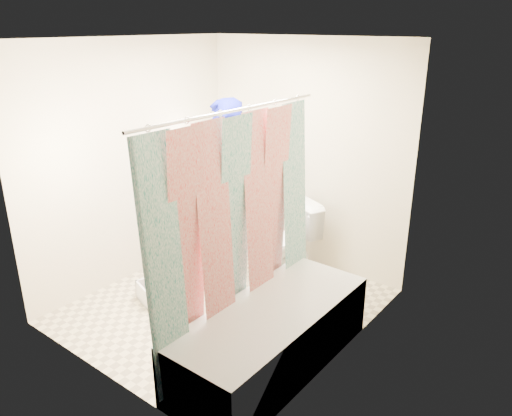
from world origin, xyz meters
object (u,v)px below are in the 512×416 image
Objects in this scene: bathtub at (271,335)px; plumber at (224,190)px; toilet at (280,243)px; cleaning_caddy at (155,293)px.

plumber reaches higher than bathtub.
toilet reaches higher than cleaning_caddy.
cleaning_caddy is (-1.43, 0.07, -0.18)m from bathtub.
bathtub is 0.95× the size of plumber.
toilet is (-0.77, 1.19, 0.13)m from bathtub.
bathtub is 2.19× the size of toilet.
toilet reaches higher than bathtub.
cleaning_caddy is at bearing -95.66° from toilet.
plumber reaches higher than cleaning_caddy.
plumber is at bearing -132.77° from toilet.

